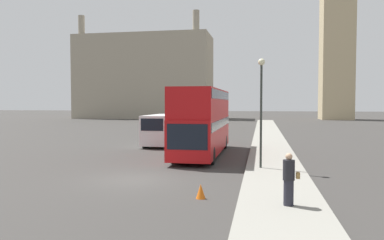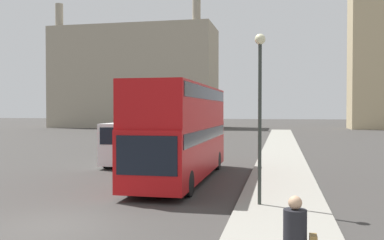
{
  "view_description": "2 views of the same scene",
  "coord_description": "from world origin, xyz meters",
  "px_view_note": "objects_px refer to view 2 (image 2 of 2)",
  "views": [
    {
      "loc": [
        5.81,
        -16.61,
        3.57
      ],
      "look_at": [
        1.03,
        8.96,
        2.39
      ],
      "focal_mm": 35.0,
      "sensor_mm": 36.0,
      "label": 1
    },
    {
      "loc": [
        6.47,
        -11.16,
        3.34
      ],
      "look_at": [
        0.66,
        16.74,
        2.68
      ],
      "focal_mm": 40.0,
      "sensor_mm": 36.0,
      "label": 2
    }
  ],
  "objects_px": {
    "red_double_decker_bus": "(182,128)",
    "parked_sedan": "(187,136)",
    "white_van": "(133,142)",
    "street_lamp": "(260,93)"
  },
  "relations": [
    {
      "from": "white_van",
      "to": "street_lamp",
      "type": "distance_m",
      "value": 13.52
    },
    {
      "from": "street_lamp",
      "to": "parked_sedan",
      "type": "bearing_deg",
      "value": 107.32
    },
    {
      "from": "red_double_decker_bus",
      "to": "parked_sedan",
      "type": "bearing_deg",
      "value": 101.82
    },
    {
      "from": "red_double_decker_bus",
      "to": "parked_sedan",
      "type": "xyz_separation_m",
      "value": [
        -4.65,
        22.23,
        -1.81
      ]
    },
    {
      "from": "street_lamp",
      "to": "parked_sedan",
      "type": "relative_size",
      "value": 1.23
    },
    {
      "from": "red_double_decker_bus",
      "to": "street_lamp",
      "type": "xyz_separation_m",
      "value": [
        3.93,
        -5.31,
        1.44
      ]
    },
    {
      "from": "red_double_decker_bus",
      "to": "parked_sedan",
      "type": "relative_size",
      "value": 2.37
    },
    {
      "from": "street_lamp",
      "to": "parked_sedan",
      "type": "height_order",
      "value": "street_lamp"
    },
    {
      "from": "red_double_decker_bus",
      "to": "white_van",
      "type": "xyz_separation_m",
      "value": [
        -4.29,
        5.12,
        -1.1
      ]
    },
    {
      "from": "red_double_decker_bus",
      "to": "parked_sedan",
      "type": "distance_m",
      "value": 22.78
    }
  ]
}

